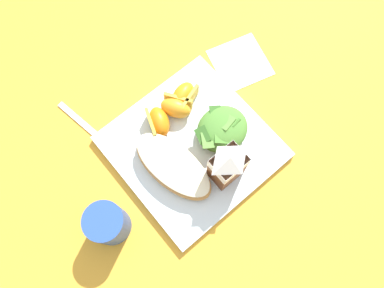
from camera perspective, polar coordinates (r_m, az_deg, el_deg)
ground at (r=0.73m, az=0.00°, el=-0.62°), size 3.00×3.00×0.00m
white_plate at (r=0.73m, az=0.00°, el=-0.43°), size 0.28×0.28×0.02m
cheesy_pizza_bread at (r=0.69m, az=-2.88°, el=-3.39°), size 0.11×0.18×0.04m
green_salad_pile at (r=0.71m, az=4.62°, el=2.29°), size 0.11×0.09×0.04m
milk_carton at (r=0.65m, az=5.47°, el=-3.18°), size 0.06×0.04×0.11m
orange_wedge_front at (r=0.73m, az=-1.28°, el=7.32°), size 0.07×0.05×0.04m
orange_wedge_middle at (r=0.73m, az=-2.45°, el=5.62°), size 0.06×0.07×0.04m
orange_wedge_rear at (r=0.72m, az=-5.13°, el=3.38°), size 0.06×0.07×0.04m
paper_napkin at (r=0.82m, az=7.35°, el=12.23°), size 0.14×0.14×0.00m
metal_fork at (r=0.76m, az=-14.08°, el=1.10°), size 0.05×0.19×0.01m
drinking_blue_cup at (r=0.68m, az=-12.69°, el=-11.75°), size 0.07×0.07×0.09m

